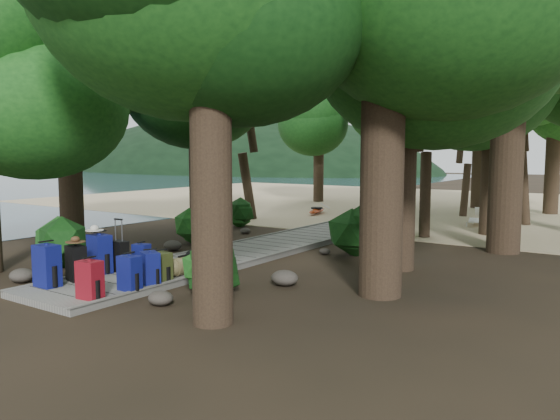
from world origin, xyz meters
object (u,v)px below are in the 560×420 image
Objects in this scene: backpack_right_c at (150,266)px; suitcase_on_boardwalk at (119,256)px; backpack_left_c at (100,252)px; backpack_right_b at (129,271)px; backpack_left_d at (142,254)px; sun_lounger at (478,217)px; kayak at (317,210)px; backpack_right_a at (90,278)px; backpack_left_a at (47,263)px; duffel_right_khaki at (183,266)px; backpack_left_b at (76,261)px; duffel_right_black at (208,257)px; backpack_right_d at (161,265)px; lone_suitcase_on_sand at (382,215)px.

suitcase_on_boardwalk is (-1.34, 0.39, -0.02)m from backpack_right_c.
backpack_left_c is 1.70m from backpack_right_b.
backpack_left_d reaches higher than sun_lounger.
backpack_left_c is 12.65m from kayak.
backpack_left_d is 0.28× the size of sun_lounger.
backpack_left_c is at bearing 133.36° from backpack_right_a.
backpack_left_a is at bearing -100.57° from backpack_left_d.
suitcase_on_boardwalk reaches higher than duffel_right_khaki.
backpack_left_b is 0.98m from suitcase_on_boardwalk.
duffel_right_black is at bearing 14.96° from backpack_left_d.
duffel_right_khaki is (-0.02, 0.61, -0.12)m from backpack_right_d.
duffel_right_black is at bearing 66.07° from backpack_left_a.
backpack_left_d is 0.98× the size of duffel_right_khaki.
backpack_right_b is 0.19× the size of kayak.
lone_suitcase_on_sand is 3.78m from kayak.
lone_suitcase_on_sand is (1.07, 11.73, -0.17)m from backpack_left_b.
backpack_right_b is 1.29× the size of duffel_right_khaki.
backpack_left_a is 1.42× the size of lone_suitcase_on_sand.
backpack_left_a is 1.26m from backpack_left_c.
suitcase_on_boardwalk is at bearing 102.38° from backpack_left_b.
backpack_right_a is (1.49, -1.34, -0.08)m from backpack_left_c.
backpack_left_a is at bearing -76.31° from lone_suitcase_on_sand.
backpack_right_b is at bearing -87.84° from kayak.
backpack_left_c is at bearing -77.65° from lone_suitcase_on_sand.
sun_lounger reaches higher than kayak.
backpack_right_a reaches higher than backpack_left_d.
backpack_right_a is at bearing -93.88° from duffel_right_black.
kayak is at bearing 109.48° from suitcase_on_boardwalk.
duffel_right_khaki is 0.29× the size of sun_lounger.
kayak is at bearing 167.27° from sun_lounger.
backpack_right_b is 0.92× the size of duffel_right_black.
backpack_left_c is at bearing 97.21° from backpack_left_a.
lone_suitcase_on_sand is (1.11, 10.09, -0.06)m from backpack_left_d.
backpack_right_b reaches higher than duffel_right_black.
duffel_right_black is 11.45m from kayak.
backpack_left_d is at bearing -158.69° from duffel_right_black.
backpack_right_a reaches higher than duffel_right_khaki.
backpack_right_a is at bearing -90.19° from duffel_right_khaki.
duffel_right_khaki is 10.21m from lone_suitcase_on_sand.
backpack_right_c is at bearing -67.48° from backpack_right_d.
backpack_left_d reaches higher than duffel_right_khaki.
backpack_right_c is 0.19× the size of kayak.
backpack_right_c is at bearing 40.12° from backpack_left_a.
backpack_right_d is (1.32, 0.92, -0.07)m from backpack_left_b.
backpack_left_d is at bearing 163.19° from backpack_right_d.
duffel_right_khaki is (1.32, 2.11, -0.25)m from backpack_left_a.
lone_suitcase_on_sand is at bearing 93.52° from backpack_left_c.
backpack_left_c reaches higher than backpack_right_d.
duffel_right_khaki is (-0.02, 2.20, -0.18)m from backpack_right_a.
backpack_right_d is (0.00, 1.59, -0.06)m from backpack_right_a.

